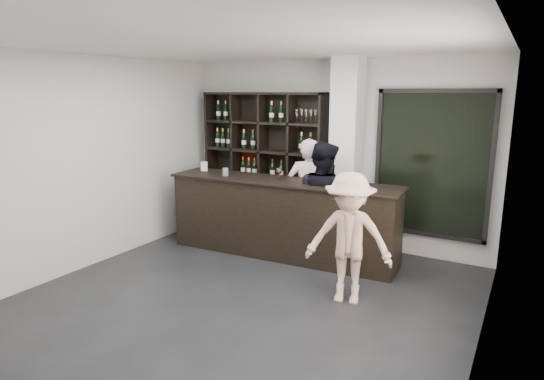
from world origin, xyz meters
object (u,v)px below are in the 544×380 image
Objects in this scene: wine_shelf at (264,165)px; tasting_counter at (282,218)px; taster_black at (322,202)px; customer at (349,239)px; taster_pink at (308,195)px.

tasting_counter is (0.80, -0.82, -0.62)m from wine_shelf.
customer is at bearing 142.79° from taster_black.
wine_shelf reaches higher than taster_pink.
taster_pink is 0.55m from taster_black.
wine_shelf is at bearing 131.10° from tasting_counter.
taster_black is at bearing 6.03° from tasting_counter.
taster_black is (0.60, 0.10, 0.29)m from tasting_counter.
taster_pink is 1.87m from customer.
tasting_counter is 2.02× the size of taster_pink.
wine_shelf is 0.69× the size of tasting_counter.
customer is at bearing -37.71° from tasting_counter.
customer is (2.20, -1.77, -0.43)m from wine_shelf.
taster_black is at bearing -26.98° from wine_shelf.
taster_black reaches higher than taster_pink.
taster_black is at bearing 114.95° from customer.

